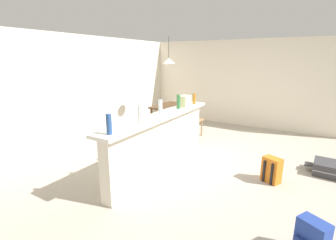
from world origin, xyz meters
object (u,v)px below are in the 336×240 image
at_px(grocery_bag, 184,101).
at_px(backpack_blue, 311,240).
at_px(bottle_white, 140,114).
at_px(backpack_orange, 272,170).
at_px(suitcase_flat_charcoal, 336,170).
at_px(bottle_blue, 109,124).
at_px(bottle_clear, 160,107).
at_px(dining_table, 172,109).
at_px(bottle_green, 179,102).
at_px(dining_chair_near_partition, 191,116).
at_px(bottle_amber, 194,99).
at_px(pendant_lamp, 169,61).

height_order(grocery_bag, backpack_blue, grocery_bag).
bearing_deg(bottle_white, backpack_orange, -56.39).
relative_size(bottle_white, suitcase_flat_charcoal, 0.33).
relative_size(bottle_blue, bottle_clear, 1.06).
relative_size(bottle_blue, bottle_white, 0.97).
relative_size(bottle_blue, dining_table, 0.25).
height_order(bottle_green, backpack_orange, bottle_green).
xyz_separation_m(dining_chair_near_partition, backpack_blue, (-3.05, -2.84, -0.31)).
distance_m(bottle_clear, bottle_amber, 1.20).
xyz_separation_m(bottle_clear, bottle_amber, (1.20, -0.08, -0.01)).
xyz_separation_m(pendant_lamp, backpack_orange, (-1.55, -2.90, -1.71)).
relative_size(pendant_lamp, suitcase_flat_charcoal, 0.84).
distance_m(bottle_blue, bottle_clear, 1.32).
relative_size(bottle_white, bottle_clear, 1.10).
bearing_deg(bottle_blue, bottle_clear, 3.12).
bearing_deg(bottle_amber, backpack_orange, -111.72).
xyz_separation_m(dining_chair_near_partition, backpack_orange, (-1.57, -2.24, -0.31)).
height_order(bottle_clear, bottle_amber, bottle_clear).
distance_m(bottle_white, backpack_blue, 2.57).
bearing_deg(backpack_orange, dining_table, 60.58).
height_order(bottle_blue, bottle_green, bottle_green).
height_order(dining_table, backpack_orange, dining_table).
bearing_deg(bottle_clear, bottle_green, -3.68).
xyz_separation_m(bottle_green, pendant_lamp, (1.46, 1.10, 0.75)).
distance_m(dining_table, backpack_blue, 4.62).
xyz_separation_m(bottle_green, backpack_orange, (-0.09, -1.80, -0.96)).
bearing_deg(grocery_bag, bottle_amber, -8.09).
bearing_deg(bottle_white, bottle_clear, 5.81).
relative_size(grocery_bag, pendant_lamp, 0.37).
relative_size(bottle_clear, dining_table, 0.23).
bearing_deg(bottle_amber, pendant_lamp, 53.47).
bearing_deg(bottle_amber, suitcase_flat_charcoal, -87.93).
bearing_deg(dining_chair_near_partition, bottle_amber, -150.69).
bearing_deg(pendant_lamp, bottle_clear, -152.60).
height_order(grocery_bag, dining_chair_near_partition, grocery_bag).
relative_size(bottle_green, suitcase_flat_charcoal, 0.33).
xyz_separation_m(dining_table, backpack_blue, (-3.07, -3.42, -0.44)).
bearing_deg(dining_table, bottle_amber, -129.87).
distance_m(bottle_clear, backpack_orange, 2.13).
relative_size(suitcase_flat_charcoal, backpack_blue, 2.00).
bearing_deg(bottle_white, bottle_green, 1.38).
bearing_deg(suitcase_flat_charcoal, bottle_clear, 115.23).
distance_m(bottle_blue, bottle_amber, 2.52).
bearing_deg(suitcase_flat_charcoal, pendant_lamp, 78.85).
xyz_separation_m(bottle_amber, dining_chair_near_partition, (0.87, 0.49, -0.62)).
bearing_deg(dining_chair_near_partition, backpack_orange, -124.96).
height_order(bottle_clear, dining_chair_near_partition, bottle_clear).
xyz_separation_m(dining_table, suitcase_flat_charcoal, (-0.80, -3.74, -0.54)).
bearing_deg(bottle_clear, dining_table, 25.22).
bearing_deg(backpack_blue, dining_table, 48.06).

